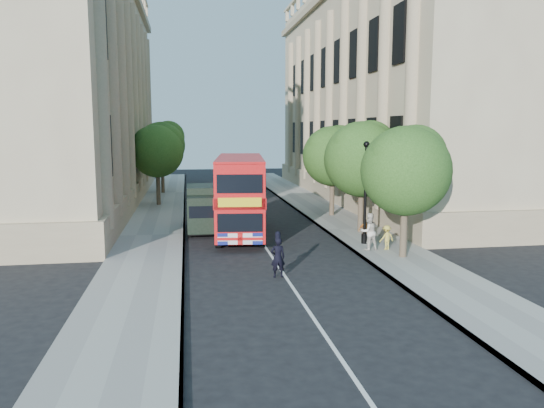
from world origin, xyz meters
name	(u,v)px	position (x,y,z in m)	size (l,w,h in m)	color
ground	(290,284)	(0.00, 0.00, 0.00)	(120.00, 120.00, 0.00)	black
pavement_right	(354,230)	(5.75, 10.00, 0.06)	(3.50, 80.00, 0.12)	gray
pavement_left	(153,236)	(-5.75, 10.00, 0.06)	(3.50, 80.00, 0.12)	gray
building_right	(396,92)	(13.80, 24.00, 9.00)	(12.00, 38.00, 18.00)	tan
building_left	(52,88)	(-13.80, 24.00, 9.00)	(12.00, 38.00, 18.00)	tan
tree_right_near	(406,166)	(5.84, 3.03, 4.25)	(4.00, 4.00, 6.08)	#473828
tree_right_mid	(363,155)	(5.84, 9.03, 4.45)	(4.20, 4.20, 6.37)	#473828
tree_right_far	(333,153)	(5.84, 15.03, 4.31)	(4.00, 4.00, 6.15)	#473828
tree_left_far	(158,148)	(-5.96, 22.03, 4.44)	(4.00, 4.00, 6.30)	#473828
tree_left_back	(162,142)	(-5.96, 30.03, 4.71)	(4.20, 4.20, 6.65)	#473828
lamp_post	(365,197)	(5.00, 6.00, 2.51)	(0.32, 0.32, 5.16)	black
double_decker_bus	(240,193)	(-0.91, 9.81, 2.36)	(3.37, 9.43, 4.27)	red
box_van	(204,210)	(-2.90, 11.03, 1.28)	(1.90, 4.58, 2.61)	black
police_constable	(278,258)	(-0.31, 1.00, 0.80)	(0.59, 0.38, 1.61)	black
woman_pedestrian	(369,232)	(4.74, 4.60, 1.01)	(0.86, 0.67, 1.78)	silver
child_a	(365,230)	(5.25, 6.61, 0.70)	(0.68, 0.28, 1.16)	orange
child_b	(387,237)	(5.61, 4.54, 0.71)	(0.76, 0.44, 1.17)	gold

